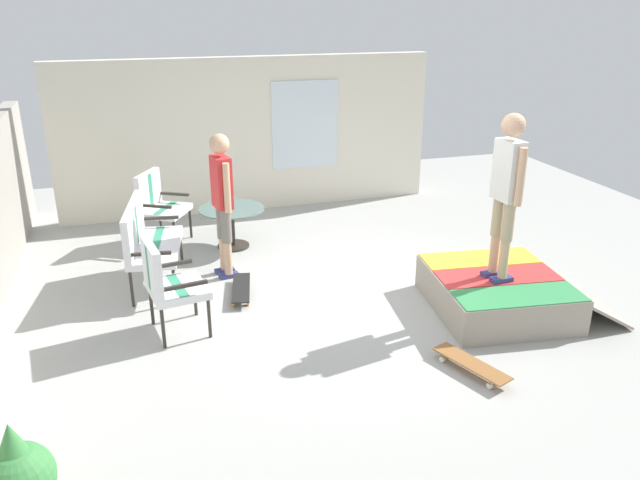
% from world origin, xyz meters
% --- Properties ---
extents(ground_plane, '(12.00, 12.00, 0.10)m').
position_xyz_m(ground_plane, '(0.00, 0.00, -0.05)').
color(ground_plane, '#A8A8A3').
extents(house_facade, '(0.23, 6.00, 2.43)m').
position_xyz_m(house_facade, '(3.80, 0.49, 1.22)').
color(house_facade, silver).
rests_on(house_facade, ground_plane).
extents(skate_ramp, '(1.71, 2.08, 0.41)m').
position_xyz_m(skate_ramp, '(-0.61, -1.42, 0.21)').
color(skate_ramp, gray).
rests_on(skate_ramp, ground_plane).
extents(patio_bench, '(1.32, 0.73, 1.02)m').
position_xyz_m(patio_bench, '(1.20, 2.27, 0.62)').
color(patio_bench, '#2D2823').
rests_on(patio_bench, ground_plane).
extents(patio_chair_near_house, '(0.81, 0.78, 1.02)m').
position_xyz_m(patio_chair_near_house, '(2.60, 2.05, 0.61)').
color(patio_chair_near_house, '#2D2823').
rests_on(patio_chair_near_house, ground_plane).
extents(patio_chair_by_wall, '(0.70, 0.64, 1.02)m').
position_xyz_m(patio_chair_by_wall, '(-0.09, 2.13, 0.61)').
color(patio_chair_by_wall, '#2D2823').
rests_on(patio_chair_by_wall, ground_plane).
extents(patio_table, '(0.90, 0.90, 0.57)m').
position_xyz_m(patio_table, '(2.13, 1.09, 0.40)').
color(patio_table, '#2D2823').
rests_on(patio_table, ground_plane).
extents(person_watching, '(0.47, 0.28, 1.79)m').
position_xyz_m(person_watching, '(1.20, 1.34, 1.06)').
color(person_watching, navy).
rests_on(person_watching, ground_plane).
extents(person_skater, '(0.48, 0.26, 1.79)m').
position_xyz_m(person_skater, '(-0.67, -1.33, 1.47)').
color(person_skater, navy).
rests_on(person_skater, skate_ramp).
extents(skateboard_by_bench, '(0.82, 0.35, 0.10)m').
position_xyz_m(skateboard_by_bench, '(0.58, 1.26, 0.08)').
color(skateboard_by_bench, black).
rests_on(skateboard_by_bench, ground_plane).
extents(skateboard_spare, '(0.82, 0.47, 0.10)m').
position_xyz_m(skateboard_spare, '(-1.66, -0.49, 0.08)').
color(skateboard_spare, brown).
rests_on(skateboard_spare, ground_plane).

